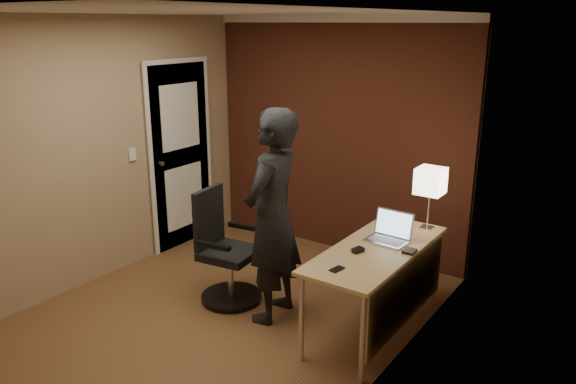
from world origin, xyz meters
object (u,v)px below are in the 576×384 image
Objects in this scene: phone at (337,269)px; wallet at (409,251)px; office_chair at (224,253)px; laptop at (390,233)px; person at (272,217)px; desk_lamp at (430,182)px; desk at (384,265)px; mouse at (358,250)px.

phone is 0.66m from wallet.
office_chair reaches higher than phone.
laptop is at bearing 19.40° from office_chair.
office_chair is at bearing -96.56° from person.
person is at bearing -137.68° from desk_lamp.
desk_lamp is at bearing 81.76° from desk.
desk is 0.98m from person.
person is (-1.07, -0.32, 0.16)m from wallet.
wallet is (0.33, 0.22, -0.01)m from mouse.
person is at bearing 170.80° from phone.
mouse is at bearing 104.86° from phone.
desk is 0.84m from desk_lamp.
mouse is at bearing -104.71° from laptop.
person reaches higher than office_chair.
laptop is 3.43× the size of mouse.
laptop is at bearing 95.03° from phone.
phone is (0.03, -0.37, -0.01)m from mouse.
desk is at bearing 10.83° from office_chair.
desk_lamp reaches higher than laptop.
office_chair reaches higher than desk.
office_chair reaches higher than mouse.
wallet is at bearing 99.20° from person.
office_chair is at bearing -168.42° from wallet.
desk is 0.23m from wallet.
phone is at bearing -103.24° from desk.
phone is 0.83m from person.
phone is 0.06× the size of person.
desk_lamp is at bearing 98.38° from wallet.
person is (-0.89, -0.26, 0.30)m from desk.
mouse is 1.31m from office_chair.
wallet is at bearing 49.54° from mouse.
desk is 1.46m from office_chair.
person is at bearing -155.77° from mouse.
desk is 0.57m from phone.
desk is 2.80× the size of desk_lamp.
phone is (-0.07, -0.74, -0.06)m from laptop.
desk_lamp is 1.36m from person.
desk is at bearing 86.93° from phone.
office_chair reaches higher than wallet.
desk is 4.37× the size of laptop.
wallet is (0.18, 0.06, 0.14)m from desk.
office_chair is at bearing -169.17° from desk.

